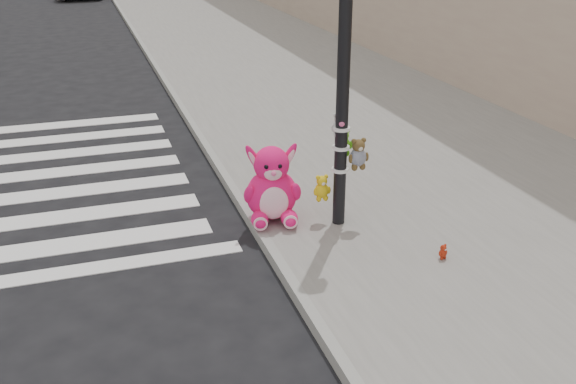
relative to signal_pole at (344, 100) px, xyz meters
name	(u,v)px	position (x,y,z in m)	size (l,w,h in m)	color
ground	(161,349)	(-2.62, -1.81, -1.80)	(120.00, 120.00, 0.00)	black
sidewalk_near	(304,77)	(2.38, 8.19, -1.73)	(7.00, 80.00, 0.14)	slate
curb_edge	(168,88)	(-1.07, 8.19, -1.73)	(0.12, 80.00, 0.15)	gray
signal_pole	(344,100)	(0.00, 0.00, 0.00)	(0.69, 0.49, 4.00)	black
pink_bunny	(272,189)	(-0.83, 0.36, -1.22)	(0.78, 0.88, 1.08)	#FB156C
red_teddy	(443,252)	(0.78, -1.31, -1.57)	(0.13, 0.09, 0.19)	#AF2711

